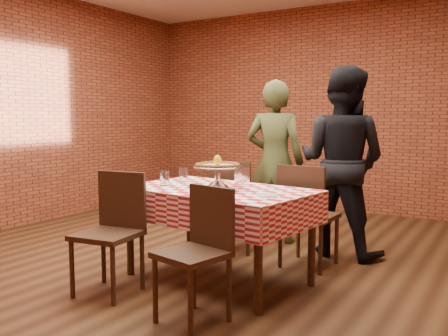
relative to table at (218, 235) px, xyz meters
The scene contains 19 objects.
ground 0.67m from the table, 130.73° to the left, with size 6.00×6.00×0.00m, color black.
back_wall 3.61m from the table, 96.07° to the left, with size 5.50×5.50×0.00m, color maroon.
table is the anchor object (origin of this frame).
tablecloth 0.26m from the table, ahead, with size 1.52×0.92×0.25m, color red, non-canonical shape.
pizza_stand 0.47m from the table, 62.18° to the right, with size 0.40×0.40×0.18m, color silver, non-canonical shape.
pizza 0.57m from the table, 62.18° to the right, with size 0.36×0.36×0.03m, color beige.
lemon 0.61m from the table, 62.18° to the right, with size 0.06×0.06×0.08m, color yellow.
water_glass_left 0.65m from the table, 168.75° to the right, with size 0.08×0.08×0.13m, color white.
water_glass_right 0.69m from the table, 157.81° to the left, with size 0.08×0.08×0.13m, color white.
side_plate 0.66m from the table, 16.02° to the right, with size 0.15×0.15×0.01m, color white.
sweetener_packet_a 0.73m from the table, 25.28° to the right, with size 0.05×0.04×0.01m, color white.
sweetener_packet_b 0.75m from the table, 21.99° to the right, with size 0.05×0.04×0.01m, color white.
condiment_caddy 0.54m from the table, 78.00° to the left, with size 0.10×0.08×0.15m, color silver.
chair_near_left 0.88m from the table, 128.33° to the right, with size 0.43×0.43×0.91m, color #432B1A, non-canonical shape.
chair_near_right 0.84m from the table, 69.36° to the right, with size 0.40×0.40×0.88m, color #432B1A, non-canonical shape.
chair_far_left 0.94m from the table, 110.22° to the left, with size 0.43×0.43×0.91m, color #432B1A, non-canonical shape.
chair_far_right 0.90m from the table, 56.42° to the left, with size 0.44×0.44×0.92m, color #432B1A, non-canonical shape.
diner_olive 1.48m from the table, 96.17° to the left, with size 0.63×0.41×1.72m, color #404522.
diner_black 1.49m from the table, 63.94° to the left, with size 0.88×0.68×1.80m, color black.
Camera 1 is at (2.41, -3.69, 1.33)m, focal length 38.85 mm.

